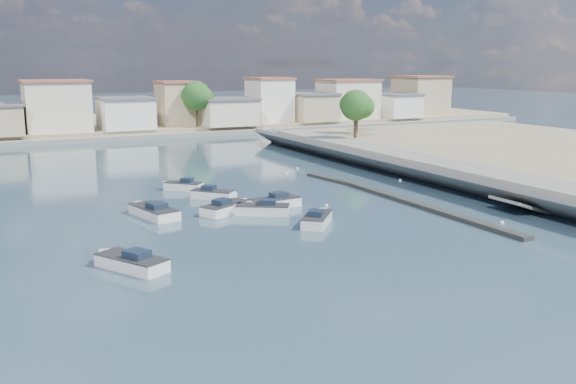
% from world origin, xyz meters
% --- Properties ---
extents(ground, '(400.00, 400.00, 0.00)m').
position_xyz_m(ground, '(0.00, 40.00, 0.00)').
color(ground, '#284251').
rests_on(ground, ground).
extents(seawall_walkway, '(5.00, 90.00, 1.80)m').
position_xyz_m(seawall_walkway, '(18.50, 13.00, 0.90)').
color(seawall_walkway, slate).
rests_on(seawall_walkway, ground).
extents(breakwater, '(2.00, 31.02, 0.35)m').
position_xyz_m(breakwater, '(6.90, 12.69, 0.17)').
color(breakwater, black).
rests_on(breakwater, ground).
extents(far_shore_land, '(160.00, 40.00, 1.40)m').
position_xyz_m(far_shore_land, '(0.00, 92.00, 0.70)').
color(far_shore_land, gray).
rests_on(far_shore_land, ground).
extents(far_shore_quay, '(160.00, 2.50, 0.80)m').
position_xyz_m(far_shore_quay, '(0.00, 71.00, 0.40)').
color(far_shore_quay, slate).
rests_on(far_shore_quay, ground).
extents(far_town, '(113.01, 12.80, 8.35)m').
position_xyz_m(far_town, '(10.71, 76.92, 4.93)').
color(far_town, beige).
rests_on(far_town, far_shore_land).
extents(shore_trees, '(74.56, 38.32, 7.92)m').
position_xyz_m(shore_trees, '(8.34, 68.11, 6.22)').
color(shore_trees, '#38281E').
rests_on(shore_trees, ground).
extents(motorboat_a, '(4.02, 5.14, 1.48)m').
position_xyz_m(motorboat_a, '(-19.90, 3.56, 0.38)').
color(motorboat_a, white).
rests_on(motorboat_a, ground).
extents(motorboat_b, '(4.06, 4.36, 1.48)m').
position_xyz_m(motorboat_b, '(-4.06, 8.12, 0.38)').
color(motorboat_b, white).
rests_on(motorboat_b, ground).
extents(motorboat_c, '(4.71, 3.74, 1.48)m').
position_xyz_m(motorboat_c, '(-6.78, 13.21, 0.38)').
color(motorboat_c, white).
rests_on(motorboat_c, ground).
extents(motorboat_d, '(5.27, 2.44, 1.48)m').
position_xyz_m(motorboat_d, '(-4.81, 15.07, 0.38)').
color(motorboat_d, white).
rests_on(motorboat_d, ground).
extents(motorboat_e, '(3.27, 6.01, 1.48)m').
position_xyz_m(motorboat_e, '(-15.05, 16.56, 0.38)').
color(motorboat_e, white).
rests_on(motorboat_e, ground).
extents(motorboat_f, '(3.76, 3.68, 1.48)m').
position_xyz_m(motorboat_f, '(-9.58, 26.10, 0.38)').
color(motorboat_f, white).
rests_on(motorboat_f, ground).
extents(motorboat_g, '(3.90, 3.92, 1.48)m').
position_xyz_m(motorboat_g, '(-8.08, 20.62, 0.38)').
color(motorboat_g, white).
rests_on(motorboat_g, ground).
extents(motorboat_h, '(5.01, 3.86, 1.48)m').
position_xyz_m(motorboat_h, '(-8.96, 15.05, 0.38)').
color(motorboat_h, white).
rests_on(motorboat_h, ground).
extents(mooring_buoys, '(13.63, 38.35, 0.36)m').
position_xyz_m(mooring_buoys, '(6.96, 15.46, 0.05)').
color(mooring_buoys, silver).
rests_on(mooring_buoys, ground).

